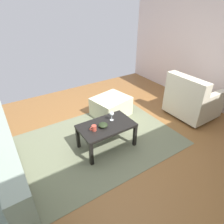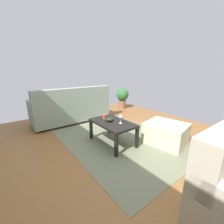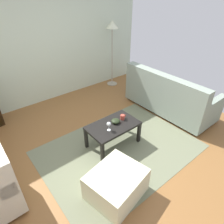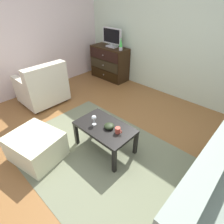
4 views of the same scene
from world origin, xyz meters
name	(u,v)px [view 1 (image 1 of 4)]	position (x,y,z in m)	size (l,w,h in m)	color
ground_plane	(117,144)	(0.00, 0.00, -0.03)	(5.55, 5.17, 0.05)	brown
wall_plain_left	(224,43)	(-2.53, 0.00, 1.38)	(0.12, 5.17, 2.75)	silver
area_rug	(101,140)	(0.20, -0.20, 0.00)	(2.60, 1.90, 0.01)	#6C7156
coffee_table	(106,128)	(0.20, -0.02, 0.37)	(0.87, 0.53, 0.43)	black
wine_glass	(112,114)	(0.05, -0.09, 0.55)	(0.07, 0.07, 0.16)	silver
mug	(94,128)	(0.43, 0.00, 0.47)	(0.11, 0.08, 0.09)	#B64234
bowl_decorative	(103,125)	(0.27, -0.01, 0.46)	(0.15, 0.15, 0.07)	black
armchair	(191,100)	(-1.76, 0.08, 0.36)	(0.80, 0.87, 0.90)	#332319
ottoman	(111,106)	(-0.41, -0.83, 0.20)	(0.70, 0.60, 0.40)	beige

